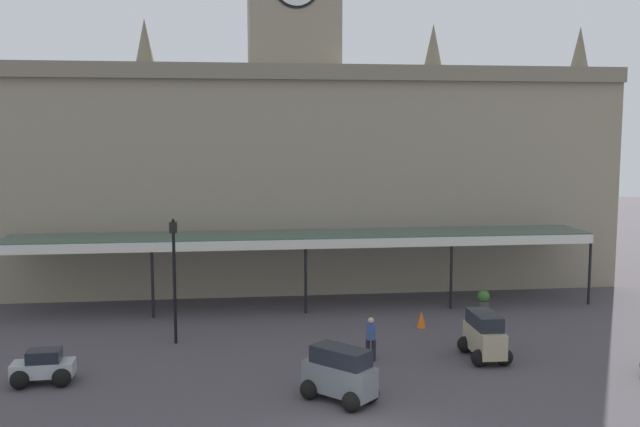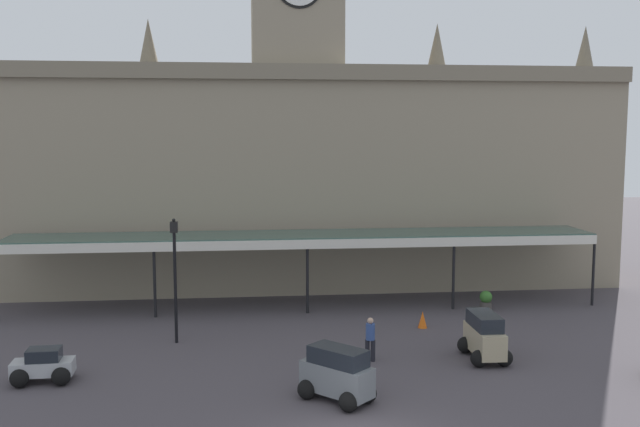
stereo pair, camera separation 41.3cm
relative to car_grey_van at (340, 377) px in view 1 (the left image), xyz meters
The scene contains 9 objects.
station_building 19.00m from the car_grey_van, 89.78° to the left, with size 35.35×6.64×19.62m.
entrance_canopy 12.82m from the car_grey_van, 89.69° to the left, with size 28.62×3.26×3.62m.
car_grey_van is the anchor object (origin of this frame).
car_beige_van 7.09m from the car_grey_van, 30.44° to the left, with size 1.61×2.41×1.77m.
car_silver_sedan 10.25m from the car_grey_van, 163.99° to the left, with size 2.09×1.58×1.19m.
pedestrian_crossing_forecourt 4.25m from the car_grey_van, 65.38° to the left, with size 0.38×0.34×1.67m.
victorian_lamppost 9.37m from the car_grey_van, 129.01° to the left, with size 0.30×0.30×5.13m.
traffic_cone 9.50m from the car_grey_van, 59.06° to the left, with size 0.40×0.40×0.75m, color orange.
planter_forecourt_centre 13.91m from the car_grey_van, 51.29° to the left, with size 0.60×0.60×0.96m.
Camera 1 is at (-3.40, -18.66, 8.61)m, focal length 40.14 mm.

